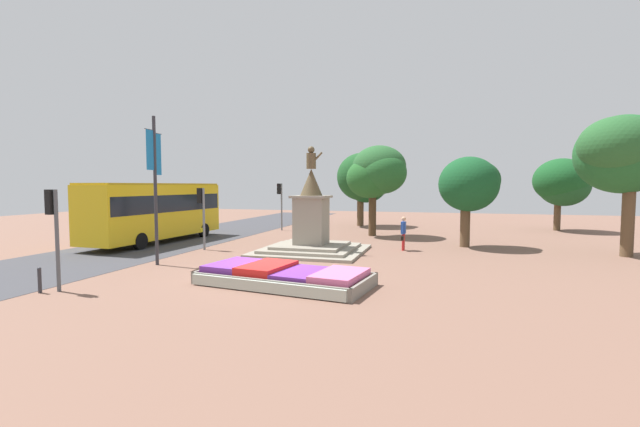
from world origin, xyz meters
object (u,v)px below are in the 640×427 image
object	(u,v)px
pedestrian_with_handbag	(403,231)
kerb_bollard_mid_a	(40,279)
statue_monument	(311,230)
traffic_light_mid_block	(202,207)
traffic_light_far_corner	(280,198)
banner_pole	(155,183)
city_bus	(156,209)
flower_planter	(282,277)
traffic_light_near_crossing	(54,220)

from	to	relation	value
pedestrian_with_handbag	kerb_bollard_mid_a	xyz separation A→B (m)	(-10.28, -12.23, -0.58)
statue_monument	traffic_light_mid_block	size ratio (longest dim) A/B	1.64
statue_monument	traffic_light_far_corner	world-z (taller)	statue_monument
statue_monument	traffic_light_mid_block	bearing A→B (deg)	-171.95
banner_pole	city_bus	xyz separation A→B (m)	(-4.70, 6.23, -1.47)
banner_pole	city_bus	size ratio (longest dim) A/B	0.64
flower_planter	traffic_light_far_corner	distance (m)	18.05
traffic_light_mid_block	pedestrian_with_handbag	bearing A→B (deg)	14.82
traffic_light_mid_block	kerb_bollard_mid_a	xyz separation A→B (m)	(-0.02, -9.52, -1.83)
flower_planter	city_bus	size ratio (longest dim) A/B	0.63
traffic_light_far_corner	kerb_bollard_mid_a	world-z (taller)	traffic_light_far_corner
traffic_light_mid_block	pedestrian_with_handbag	xyz separation A→B (m)	(10.26, 2.71, -1.26)
statue_monument	city_bus	world-z (taller)	statue_monument
traffic_light_mid_block	banner_pole	size ratio (longest dim) A/B	0.52
flower_planter	traffic_light_mid_block	distance (m)	9.63
flower_planter	kerb_bollard_mid_a	size ratio (longest dim) A/B	7.53
traffic_light_far_corner	pedestrian_with_handbag	world-z (taller)	traffic_light_far_corner
kerb_bollard_mid_a	traffic_light_mid_block	bearing A→B (deg)	89.89
traffic_light_far_corner	banner_pole	distance (m)	14.74
city_bus	banner_pole	bearing A→B (deg)	-52.98
banner_pole	pedestrian_with_handbag	bearing A→B (deg)	35.96
kerb_bollard_mid_a	pedestrian_with_handbag	bearing A→B (deg)	49.96
statue_monument	traffic_light_near_crossing	distance (m)	11.48
kerb_bollard_mid_a	banner_pole	bearing A→B (deg)	84.53
flower_planter	traffic_light_near_crossing	xyz separation A→B (m)	(-6.70, -2.85, 2.03)
city_bus	pedestrian_with_handbag	xyz separation A→B (m)	(14.49, 0.87, -1.01)
city_bus	kerb_bollard_mid_a	xyz separation A→B (m)	(4.21, -11.36, -1.59)
traffic_light_far_corner	banner_pole	world-z (taller)	banner_pole
traffic_light_far_corner	pedestrian_with_handbag	size ratio (longest dim) A/B	2.00
traffic_light_near_crossing	kerb_bollard_mid_a	world-z (taller)	traffic_light_near_crossing
statue_monument	traffic_light_mid_block	world-z (taller)	statue_monument
city_bus	kerb_bollard_mid_a	size ratio (longest dim) A/B	12.00
traffic_light_mid_block	banner_pole	distance (m)	4.58
traffic_light_near_crossing	pedestrian_with_handbag	world-z (taller)	traffic_light_near_crossing
statue_monument	traffic_light_near_crossing	world-z (taller)	statue_monument
traffic_light_mid_block	flower_planter	bearing A→B (deg)	-42.20
traffic_light_near_crossing	traffic_light_mid_block	world-z (taller)	traffic_light_near_crossing
banner_pole	kerb_bollard_mid_a	bearing A→B (deg)	-95.47
banner_pole	pedestrian_with_handbag	world-z (taller)	banner_pole
traffic_light_near_crossing	banner_pole	distance (m)	4.94
kerb_bollard_mid_a	flower_planter	bearing A→B (deg)	24.49
traffic_light_near_crossing	banner_pole	world-z (taller)	banner_pole
kerb_bollard_mid_a	statue_monument	bearing A→B (deg)	60.65
pedestrian_with_handbag	kerb_bollard_mid_a	distance (m)	15.99
traffic_light_mid_block	kerb_bollard_mid_a	size ratio (longest dim) A/B	3.96
statue_monument	traffic_light_far_corner	xyz separation A→B (m)	(-5.42, 9.50, 1.33)
statue_monument	city_bus	distance (m)	10.11
traffic_light_far_corner	city_bus	bearing A→B (deg)	-118.48
traffic_light_far_corner	banner_pole	size ratio (longest dim) A/B	0.56
traffic_light_far_corner	traffic_light_mid_block	bearing A→B (deg)	-92.07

